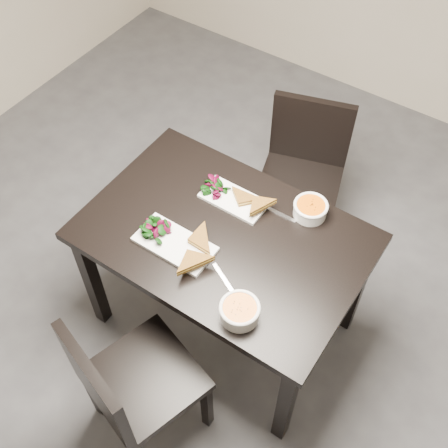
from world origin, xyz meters
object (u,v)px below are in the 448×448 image
Objects in this scene: soup_bowl_far at (310,209)px; plate_far at (234,200)px; chair_near at (127,385)px; chair_far at (303,167)px; soup_bowl_near at (240,311)px; table at (224,248)px; plate_near at (175,244)px.

plate_far is at bearing -159.22° from soup_bowl_far.
chair_far is (0.00, 1.46, 0.00)m from chair_near.
table is at bearing 132.47° from soup_bowl_near.
table is 0.41m from soup_bowl_far.
table is 0.79m from chair_far.
soup_bowl_far reaches higher than table.
plate_near is (-0.14, -0.16, 0.11)m from table.
soup_bowl_far is at bearing 91.77° from soup_bowl_near.
plate_far is (-0.07, 0.18, 0.11)m from table.
plate_far is (-0.34, 0.47, -0.03)m from soup_bowl_near.
chair_far is 5.38× the size of soup_bowl_near.
chair_far is 1.14m from soup_bowl_near.
chair_near is 2.51× the size of plate_near.
soup_bowl_far is at bearing 50.26° from table.
plate_near is 2.15× the size of soup_bowl_near.
soup_bowl_far is (0.39, 0.46, 0.03)m from plate_near.
soup_bowl_far is at bearing 20.78° from plate_far.
plate_far is at bearing 111.03° from chair_near.
chair_near reaches higher than table.
chair_near reaches higher than soup_bowl_far.
table is at bearing -129.74° from soup_bowl_far.
chair_far is (-0.01, 0.78, -0.17)m from table.
chair_far is 0.62m from soup_bowl_far.
table is 7.92× the size of soup_bowl_far.
table is at bearing -106.36° from chair_far.
chair_near is 5.38× the size of soup_bowl_near.
plate_far is 1.94× the size of soup_bowl_far.
chair_near is 0.57m from soup_bowl_near.
soup_bowl_near reaches higher than plate_near.
chair_far reaches higher than soup_bowl_near.
chair_far is at bearing 84.41° from plate_far.
plate_near is 0.35m from plate_far.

